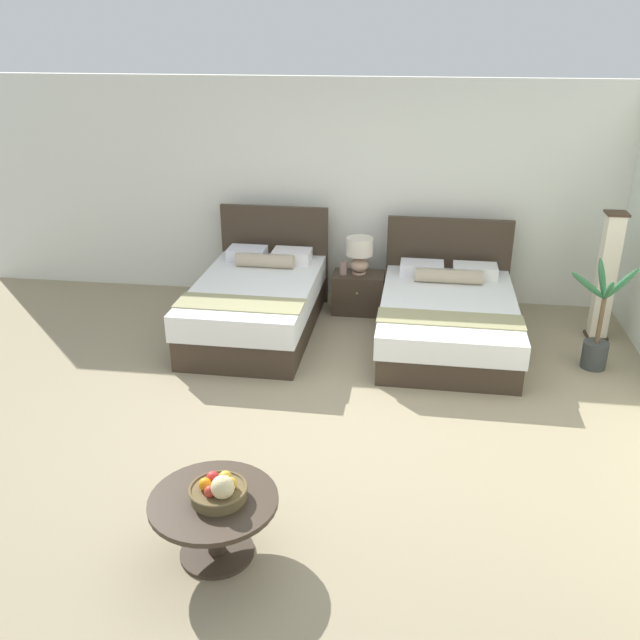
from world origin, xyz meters
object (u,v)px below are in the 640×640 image
floor_lamp_corner (606,277)px  coffee_table (214,514)px  vase (343,268)px  fruit_bowl (219,490)px  potted_palm (597,337)px  bed_near_window (257,303)px  nightstand (358,293)px  table_lamp (359,252)px  bed_near_corner (447,316)px

floor_lamp_corner → coffee_table: bearing=-130.0°
vase → fruit_bowl: bearing=-94.7°
potted_palm → coffee_table: bearing=-134.4°
fruit_bowl → floor_lamp_corner: floor_lamp_corner is taller
coffee_table → floor_lamp_corner: bearing=50.0°
bed_near_window → nightstand: bed_near_window is taller
table_lamp → floor_lamp_corner: size_ratio=0.31×
bed_near_corner → floor_lamp_corner: floor_lamp_corner is taller
fruit_bowl → table_lamp: bearing=83.0°
nightstand → bed_near_window: bearing=-146.2°
table_lamp → vase: table_lamp is taller
nightstand → vase: vase is taller
bed_near_corner → fruit_bowl: size_ratio=5.85×
bed_near_window → table_lamp: (1.05, 0.72, 0.39)m
vase → coffee_table: 4.13m
table_lamp → floor_lamp_corner: 2.65m
fruit_bowl → bed_near_corner: bearing=66.3°
nightstand → fruit_bowl: size_ratio=1.61×
vase → floor_lamp_corner: (2.80, -0.33, 0.14)m
fruit_bowl → potted_palm: bearing=46.0°
floor_lamp_corner → potted_palm: bearing=-104.9°
bed_near_window → floor_lamp_corner: (3.67, 0.34, 0.36)m
vase → potted_palm: potted_palm is taller
potted_palm → vase: bearing=157.7°
fruit_bowl → floor_lamp_corner: (3.13, 3.78, 0.18)m
bed_near_corner → floor_lamp_corner: (1.62, 0.33, 0.40)m
coffee_table → fruit_bowl: (0.04, -0.00, 0.19)m
bed_near_corner → vase: size_ratio=14.32×
table_lamp → bed_near_window: bearing=-145.5°
nightstand → potted_palm: bearing=-24.5°
table_lamp → vase: size_ratio=2.83×
fruit_bowl → potted_palm: size_ratio=0.34×
bed_near_corner → table_lamp: size_ratio=5.06×
coffee_table → fruit_bowl: 0.19m
vase → fruit_bowl: fruit_bowl is taller
nightstand → vase: bearing=-167.3°
vase → floor_lamp_corner: bearing=-6.6°
coffee_table → fruit_bowl: bearing=-4.9°
nightstand → coffee_table: nightstand is taller
nightstand → table_lamp: (-0.00, 0.02, 0.49)m
table_lamp → fruit_bowl: table_lamp is taller
bed_near_window → nightstand: 1.27m
floor_lamp_corner → table_lamp: bearing=171.6°
fruit_bowl → potted_palm: (2.93, 3.04, -0.18)m
bed_near_window → coffee_table: 3.48m
vase → fruit_bowl: (-0.34, -4.11, -0.04)m
bed_near_window → table_lamp: bearing=34.5°
fruit_bowl → nightstand: bearing=83.0°
vase → bed_near_corner: bearing=-29.1°
fruit_bowl → bed_near_window: bearing=98.9°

